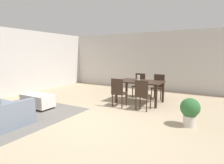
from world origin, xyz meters
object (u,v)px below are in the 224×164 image
(ottoman_table, at_px, (38,100))
(dining_chair_near_right, at_px, (142,93))
(dining_table, at_px, (140,84))
(vase_centerpiece, at_px, (138,78))
(potted_plant, at_px, (190,110))
(dining_chair_far_left, at_px, (139,84))
(dining_chair_near_left, at_px, (118,91))
(dining_chair_far_right, at_px, (158,85))

(ottoman_table, relative_size, dining_chair_near_right, 1.11)
(ottoman_table, height_order, dining_table, dining_table)
(vase_centerpiece, bearing_deg, potted_plant, -37.81)
(dining_chair_far_left, distance_m, vase_centerpiece, 0.92)
(dining_chair_near_left, xyz_separation_m, dining_chair_far_right, (0.78, 1.73, 0.00))
(dining_table, height_order, potted_plant, dining_table)
(dining_table, bearing_deg, dining_chair_far_right, 64.83)
(dining_chair_near_right, bearing_deg, dining_chair_far_left, 114.74)
(ottoman_table, height_order, dining_chair_far_right, dining_chair_far_right)
(dining_chair_near_left, bearing_deg, potted_plant, -14.56)
(ottoman_table, distance_m, potted_plant, 4.40)
(ottoman_table, bearing_deg, dining_chair_near_right, 25.93)
(dining_chair_near_right, distance_m, vase_centerpiece, 1.04)
(ottoman_table, xyz_separation_m, dining_chair_far_right, (2.91, 3.12, 0.27))
(dining_table, xyz_separation_m, vase_centerpiece, (-0.07, 0.02, 0.19))
(ottoman_table, distance_m, dining_chair_near_right, 3.26)
(ottoman_table, bearing_deg, dining_chair_far_left, 55.14)
(dining_table, height_order, vase_centerpiece, vase_centerpiece)
(dining_chair_near_left, relative_size, dining_chair_far_left, 1.00)
(dining_chair_near_left, relative_size, dining_chair_far_right, 1.00)
(dining_chair_near_right, bearing_deg, potted_plant, -23.40)
(vase_centerpiece, relative_size, potted_plant, 0.29)
(ottoman_table, relative_size, dining_chair_far_right, 1.11)
(ottoman_table, bearing_deg, vase_centerpiece, 43.08)
(dining_chair_near_left, distance_m, dining_chair_far_right, 1.90)
(dining_table, distance_m, vase_centerpiece, 0.21)
(dining_table, xyz_separation_m, dining_chair_near_right, (0.42, -0.84, -0.15))
(dining_chair_far_right, bearing_deg, dining_chair_near_left, -114.35)
(ottoman_table, height_order, dining_chair_near_left, dining_chair_near_left)
(ottoman_table, height_order, vase_centerpiece, vase_centerpiece)
(dining_chair_near_left, distance_m, potted_plant, 2.27)
(dining_chair_near_left, bearing_deg, vase_centerpiece, 70.75)
(dining_chair_near_left, height_order, dining_chair_near_right, same)
(dining_chair_far_right, distance_m, potted_plant, 2.70)
(ottoman_table, distance_m, vase_centerpiece, 3.39)
(dining_chair_near_right, distance_m, potted_plant, 1.53)
(ottoman_table, xyz_separation_m, dining_chair_near_right, (2.92, 1.42, 0.27))
(dining_chair_far_right, xyz_separation_m, potted_plant, (1.41, -2.30, -0.13))
(dining_chair_far_right, relative_size, potted_plant, 1.37)
(dining_chair_far_right, bearing_deg, ottoman_table, -133.00)
(dining_chair_far_left, bearing_deg, ottoman_table, -124.86)
(ottoman_table, bearing_deg, dining_chair_near_left, 33.11)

